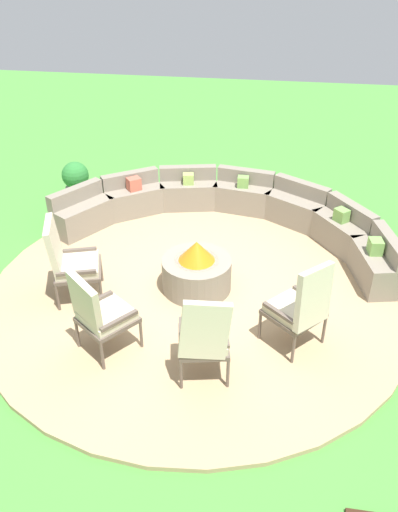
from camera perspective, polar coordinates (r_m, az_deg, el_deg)
The scene contains 9 objects.
ground_plane at distance 7.17m, azimuth -0.25°, elevation -3.88°, with size 24.00×24.00×0.00m, color #478C38.
patio_circle at distance 7.16m, azimuth -0.25°, elevation -3.69°, with size 5.69×5.69×0.06m, color tan.
fire_pit at distance 6.97m, azimuth -0.26°, elevation -1.59°, with size 0.94×0.94×0.73m.
curved_stone_bench at distance 8.45m, azimuth 3.75°, elevation 4.87°, with size 5.27×2.71×0.70m.
lounge_chair_front_left at distance 6.88m, azimuth -14.15°, elevation -0.39°, with size 0.77×0.77×1.14m.
lounge_chair_front_right at distance 5.91m, azimuth -10.96°, elevation -6.11°, with size 0.79×0.83×1.13m.
lounge_chair_back_left at distance 5.49m, azimuth 0.54°, elevation -8.82°, with size 0.65×0.68×1.14m.
lounge_chair_back_right at distance 5.98m, azimuth 11.23°, elevation -5.41°, with size 0.80×0.82×1.16m.
potted_plant_1 at distance 9.73m, azimuth -13.40°, elevation 8.16°, with size 0.48×0.48×0.73m.
Camera 1 is at (0.95, -5.71, 4.24)m, focal length 36.28 mm.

